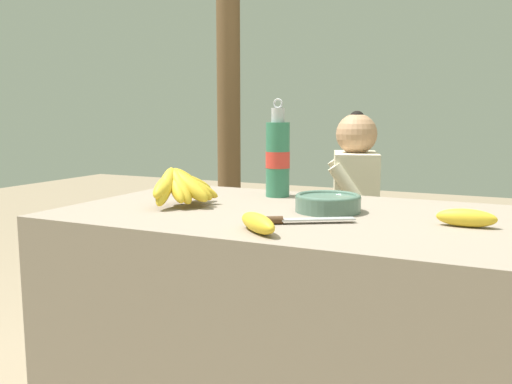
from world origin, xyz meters
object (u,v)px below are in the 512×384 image
Objects in this scene: serving_bowl at (328,202)px; water_bottle at (278,158)px; banana_bunch_ripe at (182,185)px; support_post_near at (229,89)px; seated_vendor at (345,204)px; banana_bunch_green at (465,242)px; knife at (293,220)px; loose_banana_side at (466,218)px; wooden_bench at (378,260)px; loose_banana_front at (258,223)px.

water_bottle reaches higher than serving_bowl.
support_post_near reaches higher than banana_bunch_ripe.
support_post_near reaches higher than seated_vendor.
support_post_near reaches higher than banana_bunch_green.
banana_bunch_green is at bearing 60.58° from water_bottle.
water_bottle reaches higher than knife.
banana_bunch_ripe is 0.84× the size of water_bottle.
banana_bunch_ripe reaches higher than loose_banana_side.
support_post_near reaches higher than water_bottle.
serving_bowl is at bearing 12.11° from banana_bunch_ripe.
wooden_bench is (-0.08, 1.32, -0.44)m from knife.
seated_vendor reaches higher than wooden_bench.
knife is 0.21× the size of seated_vendor.
serving_bowl reaches higher than loose_banana_front.
banana_bunch_green is at bearing 76.55° from loose_banana_front.
seated_vendor is at bearing 103.54° from serving_bowl.
loose_banana_side is at bearing 32.33° from loose_banana_front.
wooden_bench is at bearing -18.62° from support_post_near.
loose_banana_side is at bearing 100.67° from seated_vendor.
loose_banana_side is 0.06× the size of support_post_near.
banana_bunch_green is (0.54, 0.05, -0.14)m from seated_vendor.
wooden_bench is at bearing 61.86° from knife.
loose_banana_side is at bearing -68.58° from wooden_bench.
loose_banana_front is 0.63× the size of banana_bunch_green.
banana_bunch_ripe is 1.20m from seated_vendor.
loose_banana_front reaches higher than wooden_bench.
knife reaches higher than banana_bunch_green.
loose_banana_side is 0.41m from knife.
banana_bunch_ripe reaches higher than banana_bunch_green.
banana_bunch_ripe is 0.78m from loose_banana_side.
seated_vendor is at bearing 91.48° from water_bottle.
banana_bunch_ripe is 0.26× the size of seated_vendor.
wooden_bench is (-0.04, 1.45, -0.45)m from loose_banana_front.
serving_bowl is 0.14× the size of wooden_bench.
water_bottle reaches higher than banana_bunch_ripe.
seated_vendor is (-0.16, -0.05, 0.27)m from wooden_bench.
water_bottle is (0.18, 0.29, 0.07)m from banana_bunch_ripe.
wooden_bench is at bearing -179.73° from banana_bunch_green.
support_post_near is at bearing 124.18° from water_bottle.
loose_banana_side is 0.65× the size of knife.
banana_bunch_ripe is 0.20× the size of wooden_bench.
serving_bowl is 1.22m from wooden_bench.
serving_bowl is 0.75× the size of banana_bunch_green.
serving_bowl is at bearing -53.20° from support_post_near.
seated_vendor is at bearing 82.34° from banana_bunch_ripe.
knife is at bearing -61.94° from water_bottle.
banana_bunch_green reaches higher than wooden_bench.
banana_bunch_green is (0.31, 1.32, -0.31)m from knife.
banana_bunch_green is (0.35, 1.45, -0.32)m from loose_banana_front.
water_bottle is 0.56m from loose_banana_front.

